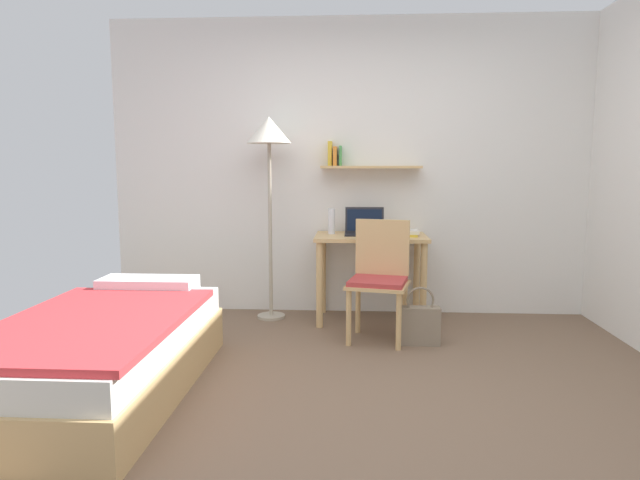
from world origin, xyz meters
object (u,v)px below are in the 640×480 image
(handbag, at_px, (420,324))
(water_bottle, at_px, (332,221))
(book_stack, at_px, (408,233))
(desk, at_px, (371,252))
(desk_chair, at_px, (379,275))
(laptop, at_px, (365,228))
(standing_lamp, at_px, (269,142))
(bed, at_px, (104,353))

(handbag, bearing_deg, water_bottle, 134.47)
(book_stack, bearing_deg, desk, 175.98)
(desk, height_order, water_bottle, water_bottle)
(desk, height_order, book_stack, book_stack)
(desk, relative_size, desk_chair, 1.03)
(desk_chair, xyz_separation_m, water_bottle, (-0.39, 0.57, 0.35))
(laptop, distance_m, book_stack, 0.37)
(desk_chair, relative_size, standing_lamp, 0.52)
(desk, bearing_deg, handbag, -60.91)
(book_stack, bearing_deg, laptop, 169.44)
(standing_lamp, bearing_deg, water_bottle, 3.85)
(laptop, relative_size, water_bottle, 1.53)
(bed, bearing_deg, standing_lamp, 66.76)
(handbag, bearing_deg, book_stack, 93.59)
(desk_chair, xyz_separation_m, standing_lamp, (-0.91, 0.54, 1.02))
(desk_chair, height_order, handbag, desk_chair)
(laptop, bearing_deg, desk_chair, -79.29)
(bed, relative_size, standing_lamp, 1.07)
(desk, distance_m, desk_chair, 0.51)
(bed, height_order, desk, desk)
(desk_chair, bearing_deg, desk, 95.85)
(standing_lamp, height_order, book_stack, standing_lamp)
(desk, distance_m, standing_lamp, 1.26)
(desk, distance_m, water_bottle, 0.43)
(standing_lamp, bearing_deg, desk_chair, -30.47)
(desk, xyz_separation_m, book_stack, (0.31, -0.02, 0.17))
(bed, bearing_deg, water_bottle, 53.91)
(laptop, distance_m, water_bottle, 0.29)
(book_stack, relative_size, handbag, 0.52)
(laptop, xyz_separation_m, water_bottle, (-0.28, 0.02, 0.05))
(standing_lamp, xyz_separation_m, handbag, (1.21, -0.66, -1.36))
(bed, xyz_separation_m, handbag, (1.93, 1.01, -0.09))
(standing_lamp, height_order, laptop, standing_lamp)
(standing_lamp, bearing_deg, bed, -113.24)
(bed, height_order, standing_lamp, standing_lamp)
(book_stack, height_order, handbag, book_stack)
(desk_chair, relative_size, book_stack, 4.02)
(desk, bearing_deg, water_bottle, 168.37)
(bed, xyz_separation_m, book_stack, (1.89, 1.62, 0.52))
(laptop, bearing_deg, handbag, -59.19)
(handbag, bearing_deg, laptop, 120.81)
(bed, distance_m, book_stack, 2.54)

